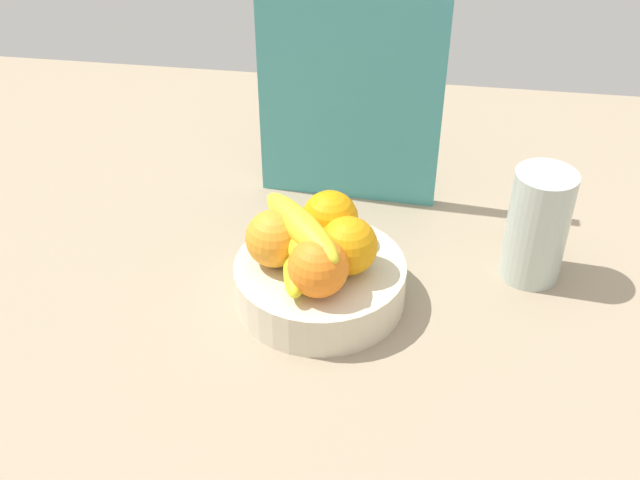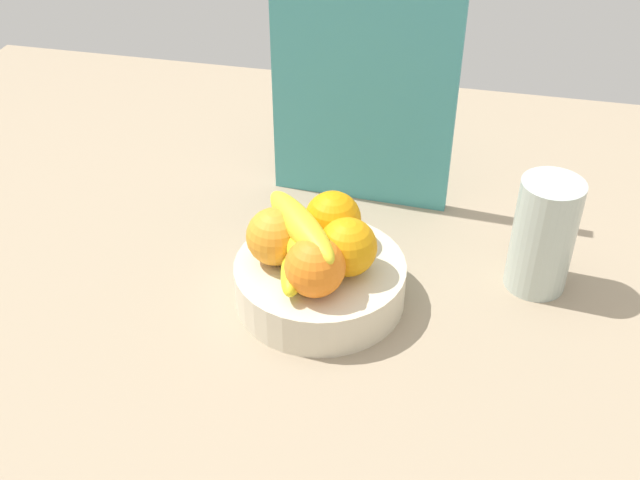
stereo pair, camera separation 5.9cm
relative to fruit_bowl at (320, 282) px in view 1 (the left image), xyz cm
name	(u,v)px [view 1 (the left image)]	position (x,y,z in cm)	size (l,w,h in cm)	color
ground_plane	(325,303)	(0.58, 0.75, -4.46)	(180.00, 140.00, 3.00)	gray
fruit_bowl	(320,282)	(0.00, 0.00, 0.00)	(22.90, 22.90, 5.91)	beige
orange_front_left	(348,246)	(3.71, -0.50, 6.80)	(7.69, 7.69, 7.69)	orange
orange_front_right	(333,219)	(1.04, 5.19, 6.80)	(7.69, 7.69, 7.69)	orange
orange_center	(275,238)	(-5.90, -0.30, 6.80)	(7.69, 7.69, 7.69)	orange
orange_back_left	(318,267)	(0.54, -5.41, 6.80)	(7.69, 7.69, 7.69)	orange
banana_bunch	(300,240)	(-2.45, -0.74, 7.16)	(13.89, 17.50, 8.40)	yellow
cutting_board	(348,93)	(0.22, 26.45, 15.04)	(28.00, 1.80, 36.00)	teal
thermos_tumbler	(537,226)	(28.40, 9.77, 5.31)	(8.37, 8.37, 16.53)	#B0BDB3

